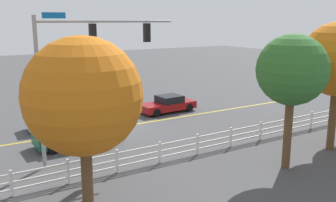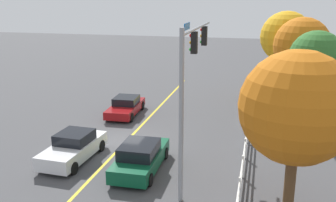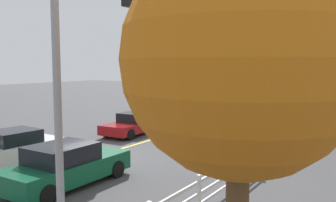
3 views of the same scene
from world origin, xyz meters
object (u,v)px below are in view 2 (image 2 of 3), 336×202
at_px(car_1, 140,157).
at_px(tree_0, 302,46).
at_px(car_0, 126,106).
at_px(car_2, 74,147).
at_px(tree_1, 286,37).
at_px(tree_3, 297,108).
at_px(tree_2, 316,59).

bearing_deg(car_1, tree_0, -35.74).
xyz_separation_m(car_0, car_2, (8.36, 0.06, 0.08)).
xyz_separation_m(tree_1, tree_3, (17.43, -0.33, -0.98)).
height_order(car_2, tree_2, tree_2).
height_order(car_1, tree_2, tree_2).
xyz_separation_m(car_0, tree_1, (-6.88, 11.36, 4.67)).
height_order(tree_1, tree_2, tree_1).
bearing_deg(tree_2, car_1, -48.83).
relative_size(tree_0, tree_2, 1.09).
relative_size(car_1, tree_0, 0.67).
bearing_deg(car_0, tree_2, 82.59).
height_order(tree_0, tree_1, tree_1).
distance_m(tree_1, tree_3, 17.47).
height_order(car_1, tree_3, tree_3).
height_order(car_0, tree_1, tree_1).
distance_m(car_2, tree_2, 15.27).
relative_size(tree_0, tree_3, 1.07).
distance_m(car_1, tree_3, 8.15).
relative_size(car_2, tree_3, 0.70).
xyz_separation_m(tree_2, tree_3, (9.54, -1.76, -0.51)).
distance_m(car_0, tree_3, 15.71).
xyz_separation_m(car_0, tree_0, (-3.21, 12.28, 4.45)).
bearing_deg(tree_1, car_2, -36.53).
bearing_deg(car_2, tree_2, 122.69).
height_order(car_0, tree_2, tree_2).
bearing_deg(car_2, tree_3, 81.40).
bearing_deg(tree_0, tree_3, -5.19).
bearing_deg(tree_2, car_0, -94.52).
bearing_deg(tree_3, car_0, -133.73).
distance_m(car_0, tree_1, 14.08).
xyz_separation_m(car_2, tree_0, (-11.57, 12.22, 4.37)).
xyz_separation_m(car_1, tree_1, (-15.63, 7.41, 4.58)).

